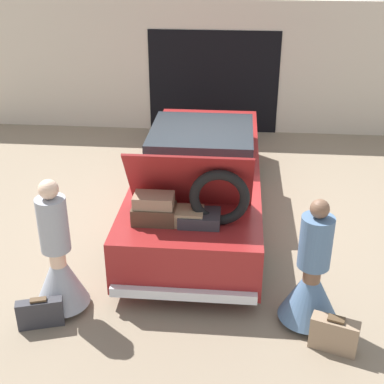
{
  "coord_description": "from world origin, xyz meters",
  "views": [
    {
      "loc": [
        0.56,
        -7.59,
        4.13
      ],
      "look_at": [
        0.0,
        -1.4,
        1.03
      ],
      "focal_mm": 50.0,
      "sensor_mm": 36.0,
      "label": 1
    }
  ],
  "objects_px": {
    "person_left": "(59,265)",
    "suitcase_beside_right_person": "(334,334)",
    "car": "(200,177)",
    "person_right": "(311,281)",
    "suitcase_beside_left_person": "(40,313)"
  },
  "relations": [
    {
      "from": "person_left",
      "to": "suitcase_beside_right_person",
      "type": "distance_m",
      "value": 3.19
    },
    {
      "from": "car",
      "to": "suitcase_beside_right_person",
      "type": "height_order",
      "value": "car"
    },
    {
      "from": "person_left",
      "to": "suitcase_beside_right_person",
      "type": "relative_size",
      "value": 3.16
    },
    {
      "from": "car",
      "to": "person_right",
      "type": "height_order",
      "value": "car"
    },
    {
      "from": "car",
      "to": "suitcase_beside_right_person",
      "type": "bearing_deg",
      "value": -60.79
    },
    {
      "from": "car",
      "to": "suitcase_beside_right_person",
      "type": "relative_size",
      "value": 9.62
    },
    {
      "from": "person_left",
      "to": "person_right",
      "type": "height_order",
      "value": "person_left"
    },
    {
      "from": "car",
      "to": "person_right",
      "type": "relative_size",
      "value": 3.26
    },
    {
      "from": "person_left",
      "to": "suitcase_beside_left_person",
      "type": "relative_size",
      "value": 3.2
    },
    {
      "from": "person_left",
      "to": "suitcase_beside_left_person",
      "type": "bearing_deg",
      "value": -10.86
    },
    {
      "from": "car",
      "to": "person_right",
      "type": "bearing_deg",
      "value": -60.49
    },
    {
      "from": "suitcase_beside_left_person",
      "to": "suitcase_beside_right_person",
      "type": "relative_size",
      "value": 0.99
    },
    {
      "from": "car",
      "to": "suitcase_beside_left_person",
      "type": "xyz_separation_m",
      "value": [
        -1.6,
        -2.92,
        -0.43
      ]
    },
    {
      "from": "person_left",
      "to": "suitcase_beside_left_person",
      "type": "distance_m",
      "value": 0.57
    },
    {
      "from": "person_right",
      "to": "suitcase_beside_right_person",
      "type": "xyz_separation_m",
      "value": [
        0.23,
        -0.45,
        -0.36
      ]
    }
  ]
}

